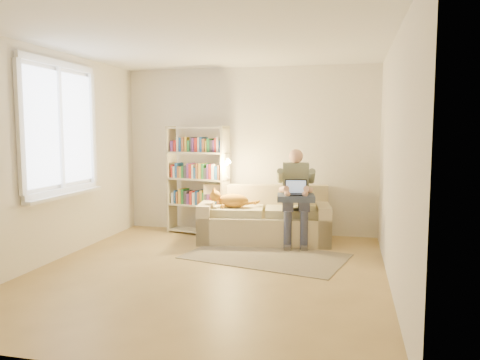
% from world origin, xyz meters
% --- Properties ---
extents(floor, '(4.50, 4.50, 0.00)m').
position_xyz_m(floor, '(0.00, 0.00, 0.00)').
color(floor, '#9B7D46').
rests_on(floor, ground).
extents(ceiling, '(4.00, 4.50, 0.02)m').
position_xyz_m(ceiling, '(0.00, 0.00, 2.60)').
color(ceiling, white).
rests_on(ceiling, wall_back).
extents(wall_left, '(0.02, 4.50, 2.60)m').
position_xyz_m(wall_left, '(-2.00, 0.00, 1.30)').
color(wall_left, silver).
rests_on(wall_left, floor).
extents(wall_right, '(0.02, 4.50, 2.60)m').
position_xyz_m(wall_right, '(2.00, 0.00, 1.30)').
color(wall_right, silver).
rests_on(wall_right, floor).
extents(wall_back, '(4.00, 0.02, 2.60)m').
position_xyz_m(wall_back, '(0.00, 2.25, 1.30)').
color(wall_back, silver).
rests_on(wall_back, floor).
extents(wall_front, '(4.00, 0.02, 2.60)m').
position_xyz_m(wall_front, '(0.00, -2.25, 1.30)').
color(wall_front, silver).
rests_on(wall_front, floor).
extents(window, '(0.12, 1.52, 1.69)m').
position_xyz_m(window, '(-1.95, 0.20, 1.38)').
color(window, white).
rests_on(window, wall_left).
extents(sofa, '(1.98, 1.09, 0.80)m').
position_xyz_m(sofa, '(0.36, 1.70, 0.29)').
color(sofa, '#C5B48B').
rests_on(sofa, floor).
extents(person, '(0.45, 0.64, 1.36)m').
position_xyz_m(person, '(0.82, 1.62, 0.76)').
color(person, slate).
rests_on(person, sofa).
extents(cat, '(0.67, 0.30, 0.25)m').
position_xyz_m(cat, '(-0.08, 1.52, 0.62)').
color(cat, gold).
rests_on(cat, sofa).
extents(blanket, '(0.57, 0.49, 0.08)m').
position_xyz_m(blanket, '(0.81, 1.49, 0.68)').
color(blanket, '#2C364E').
rests_on(blanket, person).
extents(laptop, '(0.34, 0.29, 0.27)m').
position_xyz_m(laptop, '(0.81, 1.50, 0.78)').
color(laptop, black).
rests_on(laptop, blanket).
extents(bookshelf, '(1.11, 0.53, 1.69)m').
position_xyz_m(bookshelf, '(-0.74, 1.90, 0.93)').
color(bookshelf, beige).
rests_on(bookshelf, floor).
extents(rug, '(2.21, 1.61, 0.01)m').
position_xyz_m(rug, '(0.53, 0.82, 0.01)').
color(rug, '#7F735C').
rests_on(rug, floor).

